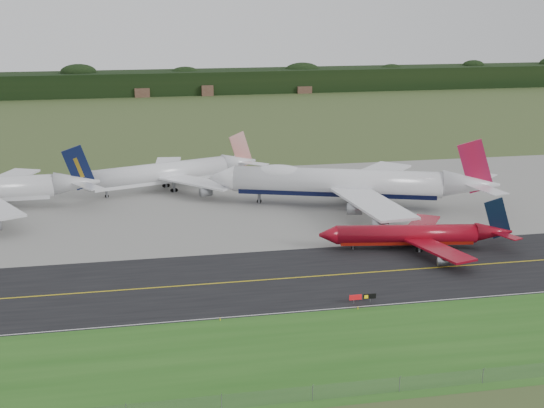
{
  "coord_description": "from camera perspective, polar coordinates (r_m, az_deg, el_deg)",
  "views": [
    {
      "loc": [
        -40.33,
        -134.02,
        51.48
      ],
      "look_at": [
        -9.64,
        22.0,
        7.29
      ],
      "focal_mm": 50.0,
      "sensor_mm": 36.0,
      "label": 1
    }
  ],
  "objects": [
    {
      "name": "taxiway",
      "position": [
        145.53,
        5.73,
        -5.26
      ],
      "size": [
        400.0,
        32.0,
        0.02
      ],
      "primitive_type": "cube",
      "color": "black",
      "rests_on": "ground"
    },
    {
      "name": "taxiway_sign",
      "position": [
        132.28,
        6.83,
        -6.96
      ],
      "size": [
        4.77,
        0.19,
        1.59
      ],
      "color": "slate",
      "rests_on": "ground"
    },
    {
      "name": "apron",
      "position": [
        196.23,
        1.13,
        0.32
      ],
      "size": [
        400.0,
        78.0,
        0.01
      ],
      "primitive_type": "cube",
      "color": "gray",
      "rests_on": "ground"
    },
    {
      "name": "taxiway_centreline",
      "position": [
        145.53,
        5.73,
        -5.25
      ],
      "size": [
        400.0,
        0.4,
        0.0
      ],
      "primitive_type": "cube",
      "color": "gold",
      "rests_on": "taxiway"
    },
    {
      "name": "jet_red_737",
      "position": [
        160.77,
        10.86,
        -2.29
      ],
      "size": [
        40.67,
        32.82,
        10.99
      ],
      "color": "maroon",
      "rests_on": "ground"
    },
    {
      "name": "edge_marker_center",
      "position": [
        129.97,
        6.49,
        -7.79
      ],
      "size": [
        0.16,
        0.16,
        0.5
      ],
      "primitive_type": "cylinder",
      "color": "yellow",
      "rests_on": "ground"
    },
    {
      "name": "edge_marker_left",
      "position": [
        125.29,
        -3.93,
        -8.64
      ],
      "size": [
        0.16,
        0.16,
        0.5
      ],
      "primitive_type": "cylinder",
      "color": "yellow",
      "rests_on": "ground"
    },
    {
      "name": "horizon_treeline",
      "position": [
        412.35,
        -5.52,
        9.05
      ],
      "size": [
        700.0,
        25.0,
        12.0
      ],
      "color": "black",
      "rests_on": "ground"
    },
    {
      "name": "taxiway_edge_line",
      "position": [
        131.86,
        7.68,
        -7.58
      ],
      "size": [
        400.0,
        0.25,
        0.0
      ],
      "primitive_type": "cube",
      "color": "silver",
      "rests_on": "taxiway"
    },
    {
      "name": "perimeter_fence",
      "position": [
        107.53,
        12.65,
        -12.82
      ],
      "size": [
        320.0,
        0.1,
        320.0
      ],
      "color": "slate",
      "rests_on": "ground"
    },
    {
      "name": "ground",
      "position": [
        149.12,
        5.29,
        -4.73
      ],
      "size": [
        600.0,
        600.0,
        0.0
      ],
      "primitive_type": "plane",
      "color": "#3B5226",
      "rests_on": "ground"
    },
    {
      "name": "jet_ba_747",
      "position": [
        189.24,
        5.69,
        1.6
      ],
      "size": [
        69.96,
        56.41,
        18.1
      ],
      "color": "white",
      "rests_on": "ground"
    },
    {
      "name": "jet_star_tail",
      "position": [
        207.17,
        -7.78,
        2.34
      ],
      "size": [
        52.48,
        42.74,
        14.17
      ],
      "color": "white",
      "rests_on": "ground"
    },
    {
      "name": "grass_verge",
      "position": [
        118.66,
        10.1,
        -10.43
      ],
      "size": [
        400.0,
        30.0,
        0.01
      ],
      "primitive_type": "cube",
      "color": "#255A1A",
      "rests_on": "ground"
    }
  ]
}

